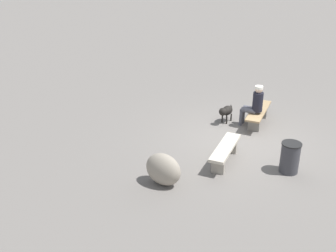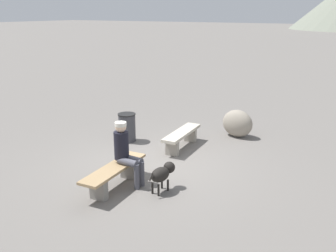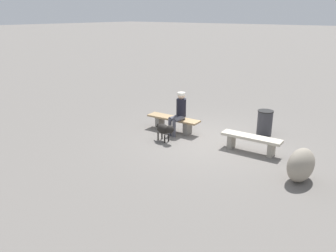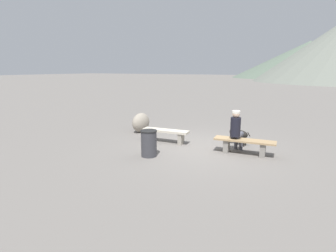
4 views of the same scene
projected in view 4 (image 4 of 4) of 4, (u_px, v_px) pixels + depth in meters
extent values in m
cube|color=slate|center=(202.00, 149.00, 8.96)|extent=(210.00, 210.00, 0.06)
cube|color=gray|center=(151.00, 135.00, 9.80)|extent=(0.16, 0.33, 0.39)
cube|color=gray|center=(181.00, 139.00, 9.34)|extent=(0.16, 0.33, 0.39)
cube|color=beige|center=(166.00, 131.00, 9.52)|extent=(1.71, 0.51, 0.08)
cube|color=gray|center=(226.00, 146.00, 8.45)|extent=(0.18, 0.35, 0.41)
cube|color=gray|center=(263.00, 150.00, 8.02)|extent=(0.18, 0.35, 0.41)
cube|color=#A3845B|center=(245.00, 140.00, 8.19)|extent=(1.86, 0.57, 0.06)
cylinder|color=black|center=(235.00, 127.00, 8.22)|extent=(0.31, 0.31, 0.60)
sphere|color=beige|center=(236.00, 114.00, 8.14)|extent=(0.23, 0.23, 0.23)
cylinder|color=silver|center=(236.00, 112.00, 8.12)|extent=(0.24, 0.24, 0.08)
cylinder|color=#4C4C56|center=(240.00, 135.00, 8.43)|extent=(0.17, 0.46, 0.15)
cylinder|color=#4C4C56|center=(241.00, 142.00, 8.68)|extent=(0.11, 0.11, 0.54)
cylinder|color=#4C4C56|center=(234.00, 134.00, 8.52)|extent=(0.17, 0.46, 0.15)
cylinder|color=#4C4C56|center=(236.00, 141.00, 8.77)|extent=(0.11, 0.11, 0.54)
ellipsoid|color=black|center=(241.00, 135.00, 9.14)|extent=(0.50, 0.36, 0.29)
sphere|color=black|center=(233.00, 132.00, 9.29)|extent=(0.24, 0.24, 0.24)
cylinder|color=black|center=(236.00, 142.00, 9.21)|extent=(0.04, 0.04, 0.24)
cylinder|color=black|center=(237.00, 141.00, 9.34)|extent=(0.04, 0.04, 0.24)
cylinder|color=black|center=(244.00, 143.00, 9.04)|extent=(0.04, 0.04, 0.24)
cylinder|color=black|center=(246.00, 142.00, 9.17)|extent=(0.04, 0.04, 0.24)
cylinder|color=black|center=(249.00, 134.00, 8.97)|extent=(0.12, 0.05, 0.15)
cylinder|color=#38383D|center=(149.00, 144.00, 8.02)|extent=(0.47, 0.47, 0.77)
cylinder|color=black|center=(149.00, 131.00, 7.93)|extent=(0.50, 0.50, 0.03)
ellipsoid|color=gray|center=(141.00, 123.00, 11.09)|extent=(0.63, 0.97, 0.80)
cone|color=#566656|center=(309.00, 59.00, 75.03)|extent=(41.55, 41.55, 10.16)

